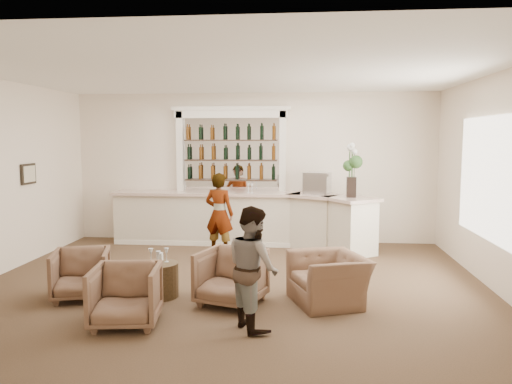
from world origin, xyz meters
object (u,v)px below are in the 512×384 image
(sommelier, at_px, (219,214))
(espresso_machine, at_px, (317,183))
(bar_counter, at_px, (244,219))
(guest, at_px, (253,267))
(armchair_center, at_px, (126,295))
(flower_vase, at_px, (352,167))
(armchair_left, at_px, (81,274))
(cocktail_table, at_px, (159,280))
(armchair_right, at_px, (231,277))
(armchair_far, at_px, (328,279))

(sommelier, distance_m, espresso_machine, 2.21)
(bar_counter, distance_m, guest, 4.72)
(guest, bearing_deg, armchair_center, 62.32)
(armchair_center, xyz_separation_m, flower_vase, (3.12, 4.18, 1.36))
(sommelier, distance_m, armchair_left, 3.29)
(espresso_machine, bearing_deg, armchair_left, -116.11)
(cocktail_table, relative_size, armchair_right, 0.67)
(sommelier, distance_m, armchair_right, 3.03)
(armchair_center, bearing_deg, armchair_far, 14.96)
(sommelier, xyz_separation_m, armchair_right, (0.66, -2.92, -0.43))
(armchair_far, bearing_deg, flower_vase, 148.66)
(armchair_center, bearing_deg, cocktail_table, 77.70)
(cocktail_table, xyz_separation_m, armchair_right, (1.10, -0.22, 0.14))
(armchair_center, bearing_deg, espresso_machine, 54.39)
(guest, bearing_deg, armchair_right, -5.25)
(armchair_right, xyz_separation_m, armchair_far, (1.35, 0.18, -0.04))
(armchair_right, xyz_separation_m, espresso_machine, (1.28, 3.82, 0.98))
(cocktail_table, distance_m, guest, 1.89)
(armchair_right, bearing_deg, sommelier, 120.79)
(cocktail_table, bearing_deg, armchair_right, -11.52)
(armchair_left, xyz_separation_m, armchair_center, (1.01, -0.95, 0.02))
(armchair_right, height_order, armchair_far, armchair_right)
(bar_counter, distance_m, cocktail_table, 3.73)
(guest, xyz_separation_m, armchair_left, (-2.59, 0.86, -0.39))
(bar_counter, distance_m, flower_vase, 2.57)
(cocktail_table, bearing_deg, flower_vase, 45.14)
(bar_counter, height_order, guest, guest)
(armchair_center, bearing_deg, armchair_left, 128.89)
(armchair_center, height_order, armchair_right, armchair_right)
(sommelier, height_order, espresso_machine, sommelier)
(bar_counter, height_order, armchair_far, bar_counter)
(armchair_center, distance_m, flower_vase, 5.39)
(guest, distance_m, armchair_far, 1.45)
(espresso_machine, bearing_deg, armchair_center, -101.01)
(flower_vase, bearing_deg, armchair_left, -141.97)
(armchair_right, distance_m, flower_vase, 4.04)
(bar_counter, relative_size, guest, 3.81)
(armchair_left, bearing_deg, bar_counter, 46.46)
(guest, bearing_deg, sommelier, -14.94)
(sommelier, distance_m, guest, 3.89)
(armchair_left, xyz_separation_m, espresso_machine, (3.48, 3.78, 1.01))
(cocktail_table, bearing_deg, bar_counter, 77.32)
(sommelier, relative_size, guest, 1.09)
(cocktail_table, bearing_deg, armchair_far, -1.12)
(flower_vase, bearing_deg, armchair_right, -120.55)
(bar_counter, xyz_separation_m, guest, (0.68, -4.67, 0.18))
(guest, height_order, armchair_far, guest)
(sommelier, distance_m, flower_vase, 2.78)
(armchair_right, bearing_deg, flower_vase, 77.43)
(bar_counter, relative_size, armchair_right, 6.73)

